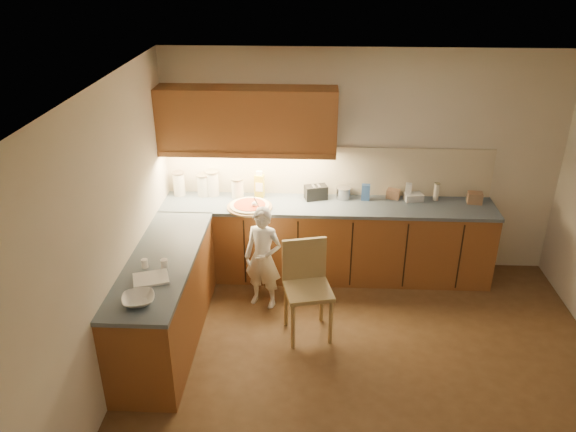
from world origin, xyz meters
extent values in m
plane|color=#52361C|center=(0.00, 0.00, 0.00)|extent=(4.50, 4.50, 0.00)
cube|color=beige|center=(0.00, 2.00, 1.30)|extent=(4.50, 0.04, 2.60)
cube|color=beige|center=(-2.25, 0.00, 1.30)|extent=(0.04, 4.00, 2.60)
cube|color=white|center=(0.00, 0.00, 2.60)|extent=(4.50, 4.00, 0.04)
cube|color=brown|center=(-0.38, 1.70, 0.44)|extent=(3.75, 0.60, 0.88)
cube|color=brown|center=(-1.95, 0.40, 0.44)|extent=(0.60, 2.00, 0.88)
cube|color=#485767|center=(-0.37, 1.70, 0.90)|extent=(3.77, 0.62, 0.04)
cube|color=#485767|center=(-1.95, 0.40, 0.90)|extent=(0.62, 2.02, 0.04)
cube|color=black|center=(-1.90, 1.40, 0.44)|extent=(0.02, 0.01, 0.80)
cube|color=black|center=(-1.30, 1.40, 0.44)|extent=(0.02, 0.01, 0.80)
cube|color=black|center=(-0.70, 1.40, 0.44)|extent=(0.02, 0.01, 0.80)
cube|color=black|center=(-0.10, 1.40, 0.44)|extent=(0.02, 0.01, 0.80)
cube|color=black|center=(0.50, 1.40, 0.44)|extent=(0.02, 0.01, 0.80)
cube|color=black|center=(1.10, 1.40, 0.44)|extent=(0.02, 0.01, 0.80)
cube|color=beige|center=(-0.38, 1.99, 1.21)|extent=(3.75, 0.02, 0.58)
cube|color=brown|center=(-1.27, 1.82, 1.85)|extent=(1.95, 0.35, 0.70)
cube|color=brown|center=(-1.27, 1.65, 1.50)|extent=(1.95, 0.02, 0.06)
cylinder|color=tan|center=(-1.25, 1.55, 0.93)|extent=(0.50, 0.50, 0.02)
cylinder|color=beige|center=(-1.25, 1.55, 0.95)|extent=(0.44, 0.44, 0.02)
cylinder|color=#B63018|center=(-1.25, 1.55, 0.96)|extent=(0.35, 0.35, 0.01)
sphere|color=white|center=(-1.18, 1.51, 0.99)|extent=(0.06, 0.06, 0.06)
cylinder|color=white|center=(-1.14, 1.45, 1.02)|extent=(0.08, 0.10, 0.20)
imported|color=white|center=(-1.06, 1.05, 0.57)|extent=(0.48, 0.39, 1.14)
cylinder|color=tan|center=(-0.71, 0.31, 0.25)|extent=(0.04, 0.04, 0.50)
cylinder|color=tan|center=(-0.34, 0.40, 0.25)|extent=(0.04, 0.04, 0.50)
cylinder|color=tan|center=(-0.80, 0.67, 0.25)|extent=(0.04, 0.04, 0.50)
cylinder|color=tan|center=(-0.43, 0.76, 0.25)|extent=(0.04, 0.04, 0.50)
cube|color=tan|center=(-0.57, 0.54, 0.52)|extent=(0.53, 0.53, 0.04)
cube|color=tan|center=(-0.62, 0.73, 0.76)|extent=(0.44, 0.14, 0.44)
imported|color=silver|center=(-1.95, -0.33, 0.95)|extent=(0.33, 0.33, 0.07)
cylinder|color=white|center=(-2.10, 1.87, 1.05)|extent=(0.13, 0.13, 0.27)
cylinder|color=gray|center=(-2.10, 1.87, 1.20)|extent=(0.14, 0.14, 0.02)
cylinder|color=silver|center=(-1.82, 1.87, 1.04)|extent=(0.14, 0.14, 0.24)
cylinder|color=gray|center=(-1.82, 1.87, 1.17)|extent=(0.15, 0.15, 0.02)
cylinder|color=white|center=(-1.71, 1.89, 1.06)|extent=(0.15, 0.15, 0.28)
cylinder|color=tan|center=(-1.71, 1.89, 1.21)|extent=(0.16, 0.16, 0.02)
cylinder|color=white|center=(-1.41, 1.83, 1.03)|extent=(0.14, 0.14, 0.22)
cylinder|color=gray|center=(-1.41, 1.83, 1.15)|extent=(0.15, 0.15, 0.02)
cube|color=gold|center=(-1.16, 1.87, 1.05)|extent=(0.12, 0.09, 0.27)
cube|color=silver|center=(-1.16, 1.87, 1.21)|extent=(0.07, 0.06, 0.05)
cube|color=black|center=(-0.51, 1.84, 1.00)|extent=(0.28, 0.21, 0.16)
cube|color=#A5A4A9|center=(-0.54, 1.83, 1.08)|extent=(0.06, 0.11, 0.00)
cube|color=#A5A4A9|center=(-0.48, 1.84, 1.08)|extent=(0.06, 0.11, 0.00)
cylinder|color=#B0B0B5|center=(-0.19, 1.87, 0.98)|extent=(0.17, 0.17, 0.12)
cylinder|color=#B0B0B5|center=(-0.19, 1.87, 1.05)|extent=(0.18, 0.18, 0.01)
cube|color=#355CA1|center=(0.06, 1.84, 1.01)|extent=(0.10, 0.07, 0.19)
cube|color=#A77A59|center=(0.38, 1.90, 0.97)|extent=(0.17, 0.15, 0.10)
cube|color=silver|center=(0.55, 1.88, 1.02)|extent=(0.07, 0.07, 0.19)
cube|color=silver|center=(0.61, 1.85, 0.96)|extent=(0.22, 0.17, 0.08)
cylinder|color=white|center=(0.86, 1.87, 1.02)|extent=(0.06, 0.06, 0.20)
cylinder|color=gray|center=(0.86, 1.87, 1.12)|extent=(0.07, 0.07, 0.01)
cube|color=#997352|center=(1.29, 1.81, 0.98)|extent=(0.18, 0.14, 0.12)
cube|color=white|center=(-1.95, 0.03, 0.93)|extent=(0.36, 0.32, 0.02)
cylinder|color=white|center=(-2.05, 0.23, 0.96)|extent=(0.07, 0.07, 0.08)
cylinder|color=white|center=(-1.87, 0.23, 0.96)|extent=(0.07, 0.07, 0.09)
camera|label=1|loc=(-0.54, -4.08, 3.56)|focal=35.00mm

